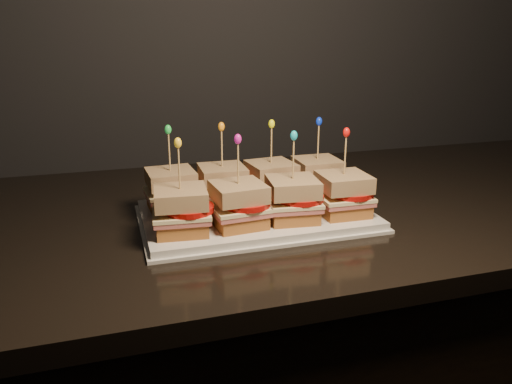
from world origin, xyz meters
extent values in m
cube|color=black|center=(0.25, 1.63, 0.85)|extent=(2.42, 0.75, 0.03)
cube|color=silver|center=(0.45, 1.55, 0.88)|extent=(0.41, 0.25, 0.02)
cube|color=silver|center=(0.45, 1.55, 0.87)|extent=(0.42, 0.26, 0.01)
cube|color=brown|center=(0.31, 1.61, 0.90)|extent=(0.09, 0.09, 0.02)
cube|color=#B94E4F|center=(0.31, 1.61, 0.92)|extent=(0.09, 0.09, 0.01)
cube|color=#F6E6A9|center=(0.31, 1.61, 0.92)|extent=(0.10, 0.09, 0.01)
cylinder|color=#AE100B|center=(0.32, 1.61, 0.93)|extent=(0.08, 0.08, 0.01)
cube|color=#5E2E13|center=(0.31, 1.61, 0.95)|extent=(0.09, 0.09, 0.03)
cylinder|color=tan|center=(0.31, 1.61, 0.99)|extent=(0.00, 0.00, 0.09)
ellipsoid|color=green|center=(0.31, 1.61, 1.04)|extent=(0.01, 0.01, 0.02)
cube|color=brown|center=(0.40, 1.61, 0.90)|extent=(0.08, 0.08, 0.02)
cube|color=#B94E4F|center=(0.40, 1.61, 0.92)|extent=(0.09, 0.09, 0.01)
cube|color=#F6E6A9|center=(0.40, 1.61, 0.92)|extent=(0.09, 0.09, 0.01)
cylinder|color=#AE100B|center=(0.42, 1.61, 0.93)|extent=(0.08, 0.08, 0.01)
cube|color=#5E2E13|center=(0.40, 1.61, 0.95)|extent=(0.09, 0.09, 0.03)
cylinder|color=tan|center=(0.40, 1.61, 0.99)|extent=(0.00, 0.00, 0.09)
ellipsoid|color=orange|center=(0.40, 1.61, 1.04)|extent=(0.01, 0.01, 0.02)
cube|color=brown|center=(0.50, 1.61, 0.90)|extent=(0.09, 0.09, 0.02)
cube|color=#B94E4F|center=(0.50, 1.61, 0.92)|extent=(0.10, 0.10, 0.01)
cube|color=#F6E6A9|center=(0.50, 1.61, 0.92)|extent=(0.10, 0.10, 0.01)
cylinder|color=#AE100B|center=(0.51, 1.61, 0.93)|extent=(0.08, 0.08, 0.01)
cube|color=#5E2E13|center=(0.50, 1.61, 0.95)|extent=(0.09, 0.09, 0.03)
cylinder|color=tan|center=(0.50, 1.61, 0.99)|extent=(0.00, 0.00, 0.09)
ellipsoid|color=#F1F30C|center=(0.50, 1.61, 1.04)|extent=(0.01, 0.01, 0.02)
cube|color=brown|center=(0.60, 1.61, 0.90)|extent=(0.08, 0.08, 0.02)
cube|color=#B94E4F|center=(0.60, 1.61, 0.92)|extent=(0.09, 0.09, 0.01)
cube|color=#F6E6A9|center=(0.60, 1.61, 0.92)|extent=(0.09, 0.09, 0.01)
cylinder|color=#AE100B|center=(0.61, 1.61, 0.93)|extent=(0.08, 0.08, 0.01)
cube|color=#5E2E13|center=(0.60, 1.61, 0.95)|extent=(0.08, 0.08, 0.03)
cylinder|color=tan|center=(0.60, 1.61, 0.99)|extent=(0.00, 0.00, 0.09)
ellipsoid|color=#0C2DD3|center=(0.60, 1.61, 1.04)|extent=(0.01, 0.01, 0.02)
cube|color=brown|center=(0.31, 1.50, 0.90)|extent=(0.09, 0.09, 0.02)
cube|color=#B94E4F|center=(0.31, 1.50, 0.92)|extent=(0.10, 0.09, 0.01)
cube|color=#F6E6A9|center=(0.31, 1.50, 0.92)|extent=(0.10, 0.10, 0.01)
cylinder|color=#AE100B|center=(0.32, 1.49, 0.93)|extent=(0.08, 0.08, 0.01)
cube|color=#5E2E13|center=(0.31, 1.50, 0.95)|extent=(0.09, 0.09, 0.03)
cylinder|color=tan|center=(0.31, 1.50, 0.99)|extent=(0.00, 0.00, 0.09)
ellipsoid|color=yellow|center=(0.31, 1.50, 1.04)|extent=(0.01, 0.01, 0.02)
cube|color=brown|center=(0.40, 1.50, 0.90)|extent=(0.09, 0.09, 0.02)
cube|color=#B94E4F|center=(0.40, 1.50, 0.92)|extent=(0.10, 0.09, 0.01)
cube|color=#F6E6A9|center=(0.40, 1.50, 0.92)|extent=(0.10, 0.10, 0.01)
cylinder|color=#AE100B|center=(0.42, 1.49, 0.93)|extent=(0.08, 0.08, 0.01)
cube|color=#5E2E13|center=(0.40, 1.50, 0.95)|extent=(0.09, 0.09, 0.03)
cylinder|color=tan|center=(0.40, 1.50, 0.99)|extent=(0.00, 0.00, 0.09)
ellipsoid|color=#CD1996|center=(0.40, 1.50, 1.04)|extent=(0.01, 0.01, 0.02)
cube|color=brown|center=(0.50, 1.50, 0.90)|extent=(0.09, 0.09, 0.02)
cube|color=#B94E4F|center=(0.50, 1.50, 0.92)|extent=(0.10, 0.10, 0.01)
cube|color=#F6E6A9|center=(0.50, 1.50, 0.92)|extent=(0.10, 0.10, 0.01)
cylinder|color=#AE100B|center=(0.51, 1.49, 0.93)|extent=(0.08, 0.08, 0.01)
cube|color=#5E2E13|center=(0.50, 1.50, 0.95)|extent=(0.09, 0.09, 0.03)
cylinder|color=tan|center=(0.50, 1.50, 0.99)|extent=(0.00, 0.00, 0.09)
ellipsoid|color=#16B4BF|center=(0.50, 1.50, 1.04)|extent=(0.01, 0.01, 0.02)
cube|color=brown|center=(0.60, 1.50, 0.90)|extent=(0.08, 0.08, 0.02)
cube|color=#B94E4F|center=(0.60, 1.50, 0.92)|extent=(0.09, 0.09, 0.01)
cube|color=#F6E6A9|center=(0.60, 1.50, 0.92)|extent=(0.09, 0.09, 0.01)
cylinder|color=#AE100B|center=(0.61, 1.49, 0.93)|extent=(0.08, 0.08, 0.01)
cube|color=#5E2E13|center=(0.60, 1.50, 0.95)|extent=(0.09, 0.09, 0.03)
cylinder|color=tan|center=(0.60, 1.50, 0.99)|extent=(0.00, 0.00, 0.09)
ellipsoid|color=red|center=(0.60, 1.50, 1.04)|extent=(0.01, 0.01, 0.02)
camera|label=1|loc=(0.20, 0.73, 1.20)|focal=35.00mm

